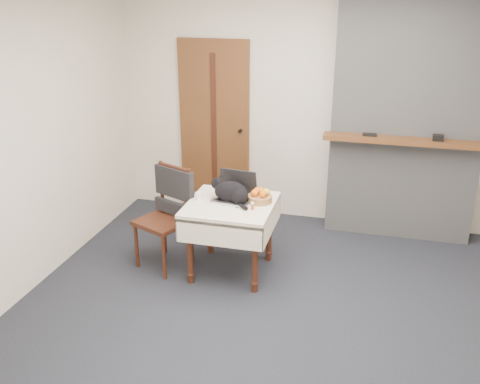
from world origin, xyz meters
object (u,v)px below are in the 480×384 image
object	(u,v)px
side_table	(231,214)
fruit_basket	(260,197)
door	(214,128)
cream_jar	(199,196)
pill_bottle	(253,206)
chair	(169,203)
laptop	(235,192)
cat	(232,192)

from	to	relation	value
side_table	fruit_basket	size ratio (longest dim) A/B	3.53
door	cream_jar	world-z (taller)	door
cream_jar	pill_bottle	xyz separation A→B (m)	(0.53, -0.10, -0.00)
door	side_table	distance (m)	1.59
cream_jar	chair	xyz separation A→B (m)	(-0.31, 0.03, -0.11)
side_table	fruit_basket	xyz separation A→B (m)	(0.25, 0.10, 0.16)
pill_bottle	chair	bearing A→B (deg)	171.13
laptop	cat	bearing A→B (deg)	-91.89
fruit_basket	pill_bottle	bearing A→B (deg)	-97.21
cream_jar	fruit_basket	world-z (taller)	fruit_basket
cream_jar	pill_bottle	world-z (taller)	cream_jar
cat	fruit_basket	xyz separation A→B (m)	(0.25, 0.07, -0.05)
chair	door	bearing A→B (deg)	112.25
side_table	door	bearing A→B (deg)	112.56
laptop	cat	xyz separation A→B (m)	(-0.01, -0.08, 0.03)
pill_bottle	cat	bearing A→B (deg)	151.74
side_table	cream_jar	world-z (taller)	cream_jar
door	chair	world-z (taller)	door
door	chair	distance (m)	1.43
side_table	chair	size ratio (longest dim) A/B	0.80
side_table	chair	xyz separation A→B (m)	(-0.61, 0.04, 0.04)
fruit_basket	chair	world-z (taller)	chair
laptop	pill_bottle	world-z (taller)	laptop
laptop	chair	world-z (taller)	chair
side_table	laptop	xyz separation A→B (m)	(0.01, 0.10, 0.18)
pill_bottle	cream_jar	bearing A→B (deg)	169.63
fruit_basket	cream_jar	bearing A→B (deg)	-170.54
pill_bottle	chair	distance (m)	0.86
cat	cream_jar	world-z (taller)	cat
door	fruit_basket	world-z (taller)	door
cat	pill_bottle	xyz separation A→B (m)	(0.23, -0.12, -0.06)
side_table	cat	distance (m)	0.21
door	side_table	world-z (taller)	door
cream_jar	fruit_basket	xyz separation A→B (m)	(0.56, 0.09, 0.01)
door	laptop	xyz separation A→B (m)	(0.60, -1.32, -0.23)
cream_jar	chair	size ratio (longest dim) A/B	0.07
laptop	pill_bottle	size ratio (longest dim) A/B	5.84
door	cream_jar	xyz separation A→B (m)	(0.29, -1.42, -0.26)
fruit_basket	cat	bearing A→B (deg)	-164.57
side_table	laptop	distance (m)	0.21
side_table	pill_bottle	distance (m)	0.29
cat	side_table	bearing A→B (deg)	-72.78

